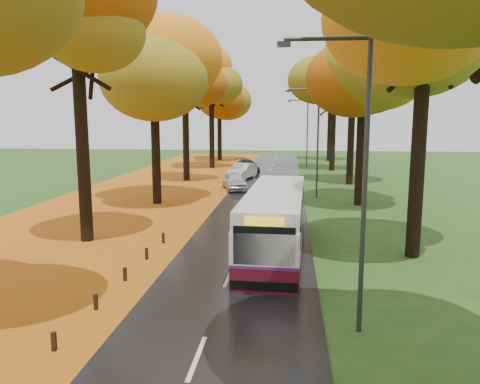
% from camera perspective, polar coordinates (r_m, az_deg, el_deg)
% --- Properties ---
extents(road, '(6.50, 90.00, 0.04)m').
position_cam_1_polar(road, '(30.24, 1.82, -2.14)').
color(road, black).
rests_on(road, ground).
extents(centre_line, '(0.12, 90.00, 0.01)m').
position_cam_1_polar(centre_line, '(30.24, 1.82, -2.09)').
color(centre_line, silver).
rests_on(centre_line, road).
extents(leaf_verge, '(12.00, 90.00, 0.02)m').
position_cam_1_polar(leaf_verge, '(32.18, -14.38, -1.76)').
color(leaf_verge, '#86330C').
rests_on(leaf_verge, ground).
extents(leaf_drift, '(0.90, 90.00, 0.01)m').
position_cam_1_polar(leaf_drift, '(30.61, -3.88, -1.97)').
color(leaf_drift, orange).
rests_on(leaf_drift, road).
extents(trees_left, '(9.20, 74.00, 13.88)m').
position_cam_1_polar(trees_left, '(33.20, -10.72, 15.21)').
color(trees_left, black).
rests_on(trees_left, ground).
extents(trees_right, '(9.30, 74.20, 13.96)m').
position_cam_1_polar(trees_right, '(32.11, 15.60, 15.53)').
color(trees_right, black).
rests_on(trees_right, ground).
extents(bollard_row, '(0.11, 23.51, 0.52)m').
position_cam_1_polar(bollard_row, '(12.37, -24.68, -18.99)').
color(bollard_row, black).
rests_on(bollard_row, ground).
extents(streetlamp_near, '(2.45, 0.18, 8.00)m').
position_cam_1_polar(streetlamp_near, '(12.75, 13.96, 3.43)').
color(streetlamp_near, '#333538').
rests_on(streetlamp_near, ground).
extents(streetlamp_mid, '(2.45, 0.18, 8.00)m').
position_cam_1_polar(streetlamp_mid, '(34.64, 9.07, 7.01)').
color(streetlamp_mid, '#333538').
rests_on(streetlamp_mid, ground).
extents(streetlamp_far, '(2.45, 0.18, 8.00)m').
position_cam_1_polar(streetlamp_far, '(56.62, 7.96, 7.81)').
color(streetlamp_far, '#333538').
rests_on(streetlamp_far, ground).
extents(bus, '(2.79, 10.49, 2.74)m').
position_cam_1_polar(bus, '(20.62, 4.31, -3.36)').
color(bus, '#4D0C1A').
rests_on(bus, road).
extents(car_white, '(2.76, 4.34, 1.38)m').
position_cam_1_polar(car_white, '(38.27, -0.66, 1.32)').
color(car_white, silver).
rests_on(car_white, road).
extents(car_silver, '(2.66, 4.81, 1.50)m').
position_cam_1_polar(car_silver, '(44.84, 0.25, 2.54)').
color(car_silver, '#A1A3A9').
rests_on(car_silver, road).
extents(car_dark, '(3.32, 5.09, 1.37)m').
position_cam_1_polar(car_dark, '(50.11, 0.88, 3.16)').
color(car_dark, black).
rests_on(car_dark, road).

